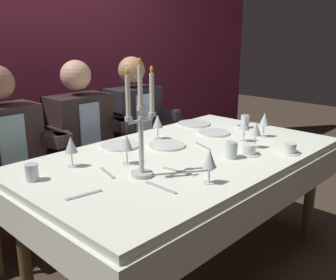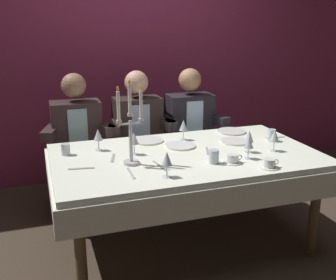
{
  "view_description": "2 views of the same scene",
  "coord_description": "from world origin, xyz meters",
  "views": [
    {
      "loc": [
        -1.61,
        -1.39,
        1.43
      ],
      "look_at": [
        -0.13,
        0.01,
        0.84
      ],
      "focal_mm": 40.73,
      "sensor_mm": 36.0,
      "label": 1
    },
    {
      "loc": [
        -1.0,
        -2.61,
        1.68
      ],
      "look_at": [
        -0.12,
        0.06,
        0.84
      ],
      "focal_mm": 43.5,
      "sensor_mm": 36.0,
      "label": 2
    }
  ],
  "objects": [
    {
      "name": "wine_glass_5",
      "position": [
        -0.59,
        0.27,
        0.85
      ],
      "size": [
        0.07,
        0.07,
        0.16
      ],
      "color": "silver",
      "rests_on": "dining_table"
    },
    {
      "name": "seated_diner_0",
      "position": [
        -0.68,
        0.89,
        0.74
      ],
      "size": [
        0.63,
        0.48,
        1.24
      ],
      "color": "brown",
      "rests_on": "ground_plane"
    },
    {
      "name": "dinner_plate_1",
      "position": [
        0.57,
        0.41,
        0.75
      ],
      "size": [
        0.25,
        0.25,
        0.01
      ],
      "primitive_type": "cylinder",
      "color": "white",
      "rests_on": "dining_table"
    },
    {
      "name": "dinner_plate_3",
      "position": [
        0.46,
        0.14,
        0.75
      ],
      "size": [
        0.22,
        0.22,
        0.01
      ],
      "primitive_type": "cylinder",
      "color": "white",
      "rests_on": "dining_table"
    },
    {
      "name": "fork_2",
      "position": [
        0.84,
        0.14,
        0.74
      ],
      "size": [
        0.17,
        0.03,
        0.01
      ],
      "primitive_type": "cube",
      "rotation": [
        0.0,
        0.0,
        -0.04
      ],
      "color": "#B7B7BC",
      "rests_on": "dining_table"
    },
    {
      "name": "wine_glass_1",
      "position": [
        -0.36,
        0.1,
        0.85
      ],
      "size": [
        0.07,
        0.07,
        0.16
      ],
      "color": "silver",
      "rests_on": "dining_table"
    },
    {
      "name": "wine_glass_6",
      "position": [
        0.37,
        -0.24,
        0.85
      ],
      "size": [
        0.07,
        0.07,
        0.16
      ],
      "color": "silver",
      "rests_on": "dining_table"
    },
    {
      "name": "fork_5",
      "position": [
        -0.76,
        -0.08,
        0.74
      ],
      "size": [
        0.17,
        0.05,
        0.01
      ],
      "primitive_type": "cube",
      "rotation": [
        0.0,
        0.0,
        -0.16
      ],
      "color": "#B7B7BC",
      "rests_on": "dining_table"
    },
    {
      "name": "wine_glass_3",
      "position": [
        0.63,
        -0.15,
        0.85
      ],
      "size": [
        0.07,
        0.07,
        0.16
      ],
      "color": "silver",
      "rests_on": "dining_table"
    },
    {
      "name": "seated_diner_1",
      "position": [
        -0.14,
        0.89,
        0.74
      ],
      "size": [
        0.63,
        0.48,
        1.24
      ],
      "color": "brown",
      "rests_on": "ground_plane"
    },
    {
      "name": "water_tumbler_0",
      "position": [
        0.76,
        0.08,
        0.79
      ],
      "size": [
        0.06,
        0.06,
        0.1
      ],
      "primitive_type": "cylinder",
      "color": "silver",
      "rests_on": "dining_table"
    },
    {
      "name": "knife_1",
      "position": [
        -0.26,
        -0.19,
        0.74
      ],
      "size": [
        0.04,
        0.19,
        0.01
      ],
      "primitive_type": "cube",
      "rotation": [
        0.0,
        0.0,
        1.7
      ],
      "color": "#B7B7BC",
      "rests_on": "dining_table"
    },
    {
      "name": "spoon_0",
      "position": [
        -0.52,
        0.06,
        0.74
      ],
      "size": [
        0.06,
        0.17,
        0.01
      ],
      "primitive_type": "cube",
      "rotation": [
        0.0,
        0.0,
        1.3
      ],
      "color": "#B7B7BC",
      "rests_on": "dining_table"
    },
    {
      "name": "dinner_plate_0",
      "position": [
        0.02,
        0.17,
        0.75
      ],
      "size": [
        0.23,
        0.23,
        0.01
      ],
      "primitive_type": "cylinder",
      "color": "white",
      "rests_on": "dining_table"
    },
    {
      "name": "dining_table",
      "position": [
        0.0,
        0.0,
        0.62
      ],
      "size": [
        1.94,
        1.14,
        0.74
      ],
      "color": "white",
      "rests_on": "ground_plane"
    },
    {
      "name": "candelabra",
      "position": [
        -0.43,
        -0.09,
        0.97
      ],
      "size": [
        0.19,
        0.11,
        0.57
      ],
      "color": "silver",
      "rests_on": "dining_table"
    },
    {
      "name": "wine_glass_4",
      "position": [
        0.1,
        0.33,
        0.85
      ],
      "size": [
        0.07,
        0.07,
        0.16
      ],
      "color": "silver",
      "rests_on": "dining_table"
    },
    {
      "name": "knife_4",
      "position": [
        -0.47,
        -0.26,
        0.74
      ],
      "size": [
        0.02,
        0.19,
        0.01
      ],
      "primitive_type": "cube",
      "rotation": [
        0.0,
        0.0,
        1.56
      ],
      "color": "#B7B7BC",
      "rests_on": "dining_table"
    },
    {
      "name": "dinner_plate_2",
      "position": [
        -0.18,
        0.38,
        0.75
      ],
      "size": [
        0.24,
        0.24,
        0.01
      ],
      "primitive_type": "cylinder",
      "color": "white",
      "rests_on": "dining_table"
    },
    {
      "name": "wine_glass_0",
      "position": [
        -0.27,
        -0.39,
        0.86
      ],
      "size": [
        0.07,
        0.07,
        0.16
      ],
      "color": "silver",
      "rests_on": "dining_table"
    },
    {
      "name": "back_wall",
      "position": [
        0.0,
        1.66,
        1.35
      ],
      "size": [
        6.0,
        0.12,
        2.7
      ],
      "primitive_type": "cube",
      "color": "#892C4F",
      "rests_on": "ground_plane"
    },
    {
      "name": "water_tumbler_1",
      "position": [
        0.1,
        -0.25,
        0.79
      ],
      "size": [
        0.07,
        0.07,
        0.09
      ],
      "primitive_type": "cylinder",
      "color": "silver",
      "rests_on": "dining_table"
    },
    {
      "name": "spoon_3",
      "position": [
        0.17,
        0.0,
        0.74
      ],
      "size": [
        0.07,
        0.17,
        0.01
      ],
      "primitive_type": "cube",
      "rotation": [
        0.0,
        0.0,
        1.22
      ],
      "color": "#B7B7BC",
      "rests_on": "dining_table"
    },
    {
      "name": "water_tumbler_2",
      "position": [
        -0.83,
        0.24,
        0.78
      ],
      "size": [
        0.06,
        0.06,
        0.08
      ],
      "primitive_type": "cylinder",
      "color": "silver",
      "rests_on": "dining_table"
    },
    {
      "name": "wine_glass_2",
      "position": [
        0.44,
        -0.12,
        0.86
      ],
      "size": [
        0.07,
        0.07,
        0.16
      ],
      "color": "silver",
      "rests_on": "dining_table"
    },
    {
      "name": "ground_plane",
      "position": [
        0.0,
        0.0,
        0.0
      ],
      "size": [
        12.0,
        12.0,
        0.0
      ],
      "primitive_type": "plane",
      "color": "#413328"
    },
    {
      "name": "coffee_cup_1",
      "position": [
        0.23,
        -0.29,
        0.77
      ],
      "size": [
        0.13,
        0.12,
        0.06
      ],
      "color": "white",
      "rests_on": "dining_table"
    },
    {
      "name": "seated_diner_2",
      "position": [
        0.37,
        0.89,
        0.74
      ],
      "size": [
        0.63,
        0.48,
        1.24
      ],
      "color": "brown",
      "rests_on": "ground_plane"
    },
    {
      "name": "coffee_cup_0",
      "position": [
        0.41,
        -0.45,
        0.77
      ],
      "size": [
        0.13,
        0.12,
        0.06
      ],
      "color": "white",
      "rests_on": "dining_table"
    }
  ]
}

